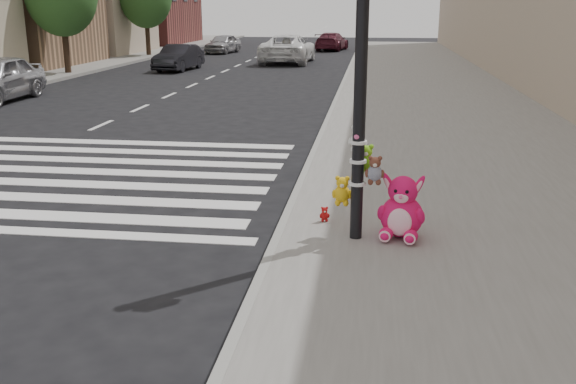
% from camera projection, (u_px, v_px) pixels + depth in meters
% --- Properties ---
extents(ground, '(120.00, 120.00, 0.00)m').
position_uv_depth(ground, '(119.00, 293.00, 7.24)').
color(ground, black).
rests_on(ground, ground).
extents(sidewalk_near, '(7.00, 80.00, 0.14)m').
position_uv_depth(sidewalk_near, '(461.00, 132.00, 16.11)').
color(sidewalk_near, slate).
rests_on(sidewalk_near, ground).
extents(curb_edge, '(0.12, 80.00, 0.15)m').
position_uv_depth(curb_edge, '(324.00, 128.00, 16.54)').
color(curb_edge, gray).
rests_on(curb_edge, ground).
extents(crosswalk, '(11.00, 6.00, 0.01)m').
position_uv_depth(crosswalk, '(2.00, 168.00, 12.75)').
color(crosswalk, silver).
rests_on(crosswalk, ground).
extents(signal_pole, '(0.69, 0.50, 4.00)m').
position_uv_depth(signal_pole, '(360.00, 116.00, 8.15)').
color(signal_pole, black).
rests_on(signal_pole, sidewalk_near).
extents(pink_bunny, '(0.65, 0.73, 0.89)m').
position_uv_depth(pink_bunny, '(402.00, 211.00, 8.48)').
color(pink_bunny, '#EA135D').
rests_on(pink_bunny, sidewalk_near).
extents(red_teddy, '(0.17, 0.13, 0.22)m').
position_uv_depth(red_teddy, '(325.00, 214.00, 9.18)').
color(red_teddy, '#AE1112').
rests_on(red_teddy, sidewalk_near).
extents(car_dark_far, '(1.69, 3.93, 1.26)m').
position_uv_depth(car_dark_far, '(179.00, 57.00, 31.76)').
color(car_dark_far, black).
rests_on(car_dark_far, ground).
extents(car_white_near, '(2.70, 5.65, 1.56)m').
position_uv_depth(car_white_near, '(288.00, 49.00, 35.81)').
color(car_white_near, white).
rests_on(car_white_near, ground).
extents(car_maroon_near, '(2.40, 4.54, 1.25)m').
position_uv_depth(car_maroon_near, '(332.00, 41.00, 45.75)').
color(car_maroon_near, '#501624').
rests_on(car_maroon_near, ground).
extents(car_silver_deep, '(2.06, 3.90, 1.26)m').
position_uv_depth(car_silver_deep, '(223.00, 44.00, 43.16)').
color(car_silver_deep, '#9F9EA3').
rests_on(car_silver_deep, ground).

